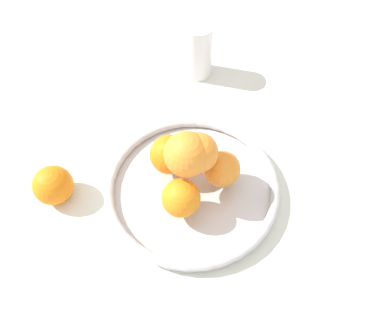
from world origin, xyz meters
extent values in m
plane|color=silver|center=(0.00, 0.00, 0.00)|extent=(4.00, 4.00, 0.00)
cylinder|color=silver|center=(0.00, 0.00, 0.01)|extent=(0.32, 0.32, 0.01)
torus|color=silver|center=(0.00, 0.00, 0.02)|extent=(0.33, 0.33, 0.02)
sphere|color=orange|center=(-0.01, -0.05, 0.06)|extent=(0.07, 0.07, 0.07)
sphere|color=orange|center=(0.05, 0.03, 0.07)|extent=(0.07, 0.07, 0.07)
sphere|color=orange|center=(-0.04, 0.03, 0.06)|extent=(0.07, 0.07, 0.07)
sphere|color=orange|center=(0.00, -0.01, 0.12)|extent=(0.07, 0.07, 0.07)
sphere|color=orange|center=(0.00, 0.01, 0.13)|extent=(0.08, 0.08, 0.08)
sphere|color=orange|center=(0.07, 0.24, 0.04)|extent=(0.07, 0.07, 0.07)
cylinder|color=white|center=(0.31, -0.12, 0.06)|extent=(0.07, 0.07, 0.13)
camera|label=1|loc=(-0.35, 0.12, 0.62)|focal=35.00mm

